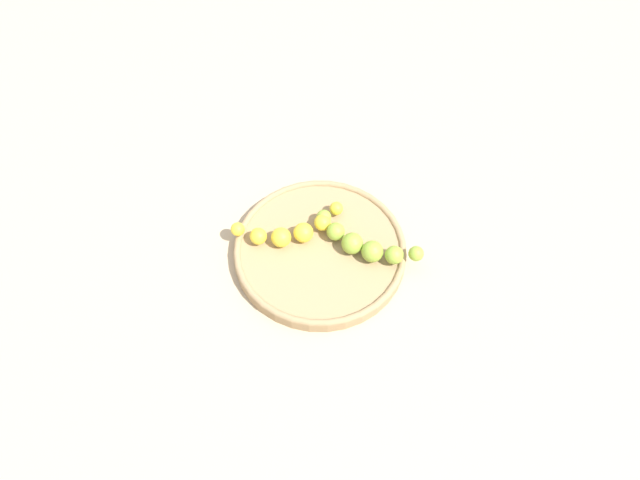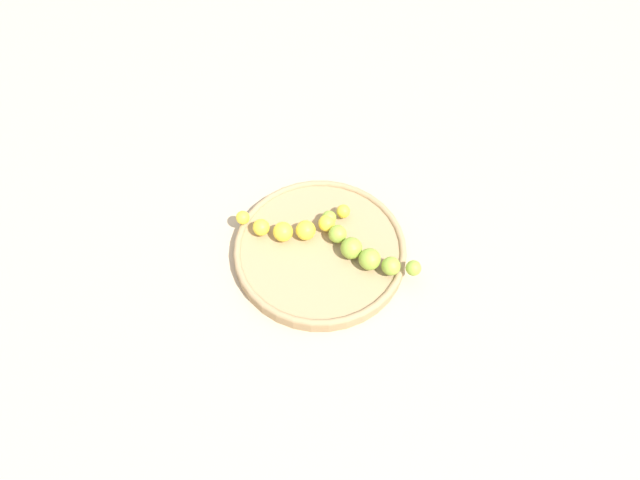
{
  "view_description": "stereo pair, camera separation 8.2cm",
  "coord_description": "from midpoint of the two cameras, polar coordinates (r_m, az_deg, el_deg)",
  "views": [
    {
      "loc": [
        0.04,
        0.46,
        0.72
      ],
      "look_at": [
        0.0,
        0.0,
        0.04
      ],
      "focal_mm": 32.86,
      "sensor_mm": 36.0,
      "label": 1
    },
    {
      "loc": [
        -0.04,
        0.46,
        0.72
      ],
      "look_at": [
        0.0,
        0.0,
        0.04
      ],
      "focal_mm": 32.86,
      "sensor_mm": 36.0,
      "label": 2
    }
  ],
  "objects": [
    {
      "name": "banana_yellow",
      "position": [
        0.84,
        -5.64,
        0.74
      ],
      "size": [
        0.16,
        0.07,
        0.03
      ],
      "rotation": [
        0.0,
        0.0,
        1.75
      ],
      "color": "yellow",
      "rests_on": "fruit_bowl"
    },
    {
      "name": "fruit_bowl",
      "position": [
        0.84,
        -2.78,
        -1.19
      ],
      "size": [
        0.25,
        0.25,
        0.02
      ],
      "color": "#A08259",
      "rests_on": "ground_plane"
    },
    {
      "name": "ground_plane",
      "position": [
        0.85,
        -2.75,
        -1.64
      ],
      "size": [
        2.4,
        2.4,
        0.0
      ],
      "primitive_type": "plane",
      "color": "tan"
    },
    {
      "name": "banana_green",
      "position": [
        0.82,
        1.48,
        -0.59
      ],
      "size": [
        0.14,
        0.1,
        0.03
      ],
      "rotation": [
        0.0,
        0.0,
        1.03
      ],
      "color": "#8CAD38",
      "rests_on": "fruit_bowl"
    }
  ]
}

